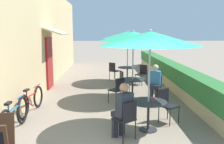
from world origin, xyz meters
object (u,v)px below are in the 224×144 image
cafe_chair_near_left (126,117)px  cafe_chair_near_right (167,103)px  cafe_chair_mid_right (124,80)px  bicycle_second (31,101)px  patio_umbrella_far (128,35)px  bicycle_leaning (14,117)px  cafe_chair_far_right (114,70)px  seated_patron_near_left (123,108)px  patio_table_far (127,71)px  patio_umbrella_near (150,38)px  cafe_chair_mid_back (118,88)px  cafe_chair_far_left (142,73)px  seated_patron_mid_left (155,81)px  patio_umbrella_mid (133,36)px  coffee_cup_near (153,99)px  patio_table_near (148,108)px  patio_table_mid (132,84)px

cafe_chair_near_left → cafe_chair_near_right: size_ratio=1.00×
cafe_chair_mid_right → bicycle_second: size_ratio=0.50×
patio_umbrella_far → bicycle_leaning: (-3.14, -5.72, -1.81)m
cafe_chair_far_right → cafe_chair_near_left: bearing=-45.9°
seated_patron_near_left → patio_table_far: bearing=46.5°
cafe_chair_far_right → bicycle_second: bearing=-74.1°
patio_umbrella_near → cafe_chair_mid_right: 3.90m
cafe_chair_mid_back → cafe_chair_far_left: size_ratio=1.00×
seated_patron_near_left → seated_patron_mid_left: 3.19m
cafe_chair_near_left → patio_table_far: (0.57, 6.23, 0.03)m
cafe_chair_far_right → bicycle_leaning: 6.69m
patio_umbrella_mid → coffee_cup_near: bearing=-86.3°
patio_umbrella_near → cafe_chair_far_right: patio_umbrella_near is taller
cafe_chair_mid_back → patio_table_near: bearing=-115.2°
coffee_cup_near → patio_umbrella_mid: patio_umbrella_mid is taller
patio_table_near → coffee_cup_near: 0.23m
patio_table_near → patio_umbrella_near: bearing=135.0°
patio_table_near → patio_umbrella_far: patio_umbrella_far is taller
cafe_chair_near_right → bicycle_leaning: 3.76m
seated_patron_near_left → cafe_chair_mid_right: bearing=47.5°
seated_patron_mid_left → bicycle_second: bearing=35.5°
patio_umbrella_near → cafe_chair_near_left: 1.83m
patio_umbrella_near → seated_patron_near_left: 1.68m
cafe_chair_near_left → cafe_chair_mid_back: 2.74m
patio_table_mid → cafe_chair_far_right: 3.45m
seated_patron_near_left → bicycle_leaning: 2.56m
patio_umbrella_mid → cafe_chair_far_right: patio_umbrella_mid is taller
patio_umbrella_near → bicycle_leaning: (-3.14, -0.02, -1.81)m
cafe_chair_mid_right → cafe_chair_far_left: bearing=141.1°
coffee_cup_near → cafe_chair_mid_right: (-0.40, 3.52, -0.24)m
cafe_chair_near_left → cafe_chair_mid_right: (0.27, 4.05, 0.00)m
patio_table_near → patio_table_mid: (-0.08, 2.77, 0.00)m
patio_table_mid → bicycle_second: bearing=-155.6°
patio_table_mid → coffee_cup_near: bearing=-86.3°
bicycle_leaning → cafe_chair_mid_back: bearing=42.2°
cafe_chair_near_left → seated_patron_mid_left: bearing=30.5°
patio_table_mid → cafe_chair_mid_right: bearing=106.4°
patio_umbrella_mid → bicycle_second: 3.84m
cafe_chair_mid_back → cafe_chair_near_right: bearing=-95.4°
patio_umbrella_near → cafe_chair_near_left: (-0.57, -0.53, -1.66)m
cafe_chair_mid_right → cafe_chair_far_right: same height
seated_patron_near_left → bicycle_leaning: size_ratio=0.70×
patio_umbrella_near → cafe_chair_far_left: patio_umbrella_near is taller
cafe_chair_far_right → patio_table_mid: bearing=-37.3°
cafe_chair_far_left → seated_patron_mid_left: bearing=134.4°
patio_umbrella_near → patio_table_far: patio_umbrella_near is taller
seated_patron_near_left → bicycle_second: 3.12m
cafe_chair_mid_back → bicycle_second: bearing=157.4°
bicycle_leaning → coffee_cup_near: bearing=1.3°
cafe_chair_near_right → patio_umbrella_far: 5.45m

